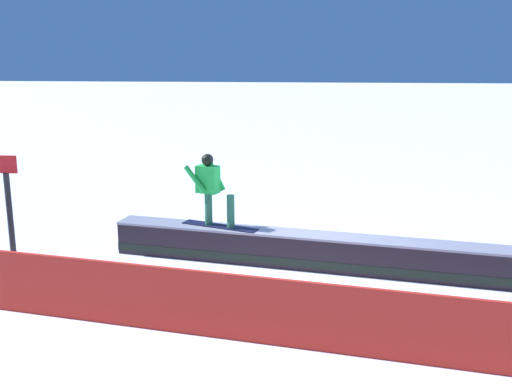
# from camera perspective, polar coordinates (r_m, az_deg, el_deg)

# --- Properties ---
(ground_plane) EXTENTS (120.00, 120.00, 0.00)m
(ground_plane) POSITION_cam_1_polar(r_m,az_deg,el_deg) (11.09, 4.38, -6.96)
(ground_plane) COLOR white
(grind_box) EXTENTS (7.06, 1.84, 0.63)m
(grind_box) POSITION_cam_1_polar(r_m,az_deg,el_deg) (10.99, 4.41, -5.57)
(grind_box) COLOR black
(grind_box) RESTS_ON ground_plane
(snowboarder) EXTENTS (1.48, 0.77, 1.34)m
(snowboarder) POSITION_cam_1_polar(r_m,az_deg,el_deg) (11.17, -4.22, 0.43)
(snowboarder) COLOR black
(snowboarder) RESTS_ON grind_box
(safety_fence) EXTENTS (11.03, 2.12, 0.93)m
(safety_fence) POSITION_cam_1_polar(r_m,az_deg,el_deg) (8.07, 4.19, -11.40)
(safety_fence) COLOR red
(safety_fence) RESTS_ON ground_plane
(trail_marker) EXTENTS (0.40, 0.10, 2.09)m
(trail_marker) POSITION_cam_1_polar(r_m,az_deg,el_deg) (11.22, -22.05, -1.72)
(trail_marker) COLOR #262628
(trail_marker) RESTS_ON ground_plane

